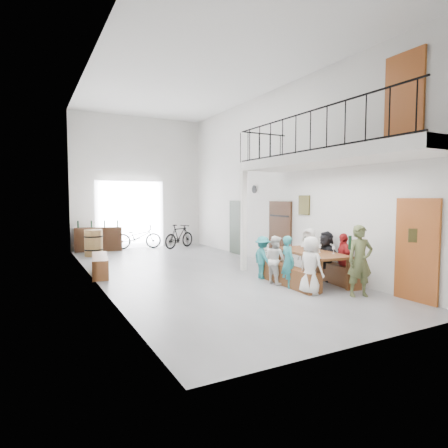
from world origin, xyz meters
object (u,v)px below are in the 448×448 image
tasting_table (311,255)px  bench_inner (288,276)px  host_standing (360,261)px  bicycle_near (138,237)px  side_bench (100,265)px  oak_barrel (94,243)px  serving_counter (98,239)px

tasting_table → bench_inner: bearing=-176.7°
host_standing → bicycle_near: bearing=122.5°
bicycle_near → tasting_table: bearing=-153.9°
bench_inner → host_standing: (0.73, -1.51, 0.53)m
side_bench → oak_barrel: oak_barrel is taller
side_bench → oak_barrel: (0.37, 3.51, 0.22)m
serving_counter → side_bench: bearing=-90.6°
bench_inner → bicycle_near: bicycle_near is taller
bench_inner → bicycle_near: (-1.46, 8.17, 0.26)m
oak_barrel → tasting_table: bearing=-59.9°
serving_counter → tasting_table: bearing=-57.6°
serving_counter → oak_barrel: bearing=-98.4°
bench_inner → bicycle_near: size_ratio=1.07×
tasting_table → side_bench: tasting_table is taller
bench_inner → oak_barrel: 7.76m
tasting_table → bicycle_near: bearing=112.0°
tasting_table → host_standing: size_ratio=1.49×
tasting_table → host_standing: bearing=-79.5°
side_bench → bicycle_near: (2.32, 4.72, 0.24)m
tasting_table → oak_barrel: 8.11m
oak_barrel → serving_counter: (0.38, 1.26, -0.01)m
bench_inner → bicycle_near: bearing=102.8°
side_bench → serving_counter: (0.75, 4.77, 0.21)m
serving_counter → bicycle_near: bicycle_near is taller
tasting_table → serving_counter: serving_counter is taller
oak_barrel → bicycle_near: size_ratio=0.51×
bench_inner → serving_counter: size_ratio=1.13×
tasting_table → side_bench: size_ratio=1.24×
bench_inner → host_standing: bearing=-61.6°
oak_barrel → serving_counter: size_ratio=0.54×
oak_barrel → host_standing: host_standing is taller
bench_inner → side_bench: 5.12m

